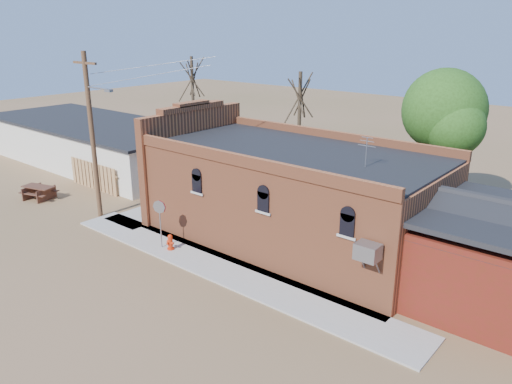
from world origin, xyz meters
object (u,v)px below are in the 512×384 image
Objects in this scene: utility_pole at (93,133)px; stop_sign at (160,211)px; fire_hydrant at (170,242)px; trash_barrel at (153,198)px; brick_bar at (287,194)px; picnic_table at (39,191)px.

utility_pole reaches higher than stop_sign.
fire_hydrant reaches higher than trash_barrel.
brick_bar reaches higher than picnic_table.
brick_bar is 21.89× the size of trash_barrel.
stop_sign is 11.58m from picnic_table.
utility_pole is 7.80m from fire_hydrant.
utility_pole reaches higher than fire_hydrant.
stop_sign reaches higher than picnic_table.
fire_hydrant is (6.48, -0.49, -4.32)m from utility_pole.
fire_hydrant is 12.02m from picnic_table.
fire_hydrant is 0.33× the size of picnic_table.
stop_sign is 3.18× the size of trash_barrel.
picnic_table is (-12.02, -0.21, 0.08)m from fire_hydrant.
picnic_table is at bearing 169.34° from fire_hydrant.
trash_barrel is (0.84, 3.07, -4.32)m from utility_pole.
brick_bar reaches higher than trash_barrel.
brick_bar is 1.82× the size of utility_pole.
brick_bar reaches higher than fire_hydrant.
brick_bar is at bearing 43.65° from fire_hydrant.
trash_barrel is at bearing 74.63° from utility_pole.
stop_sign is at bearing -35.57° from trash_barrel.
brick_bar is 7.05× the size of picnic_table.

